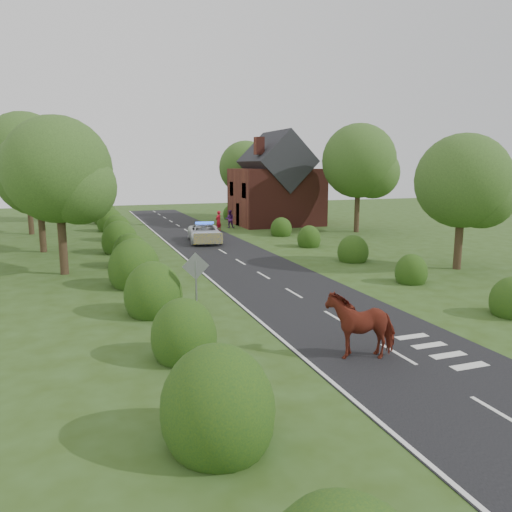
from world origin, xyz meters
name	(u,v)px	position (x,y,z in m)	size (l,w,h in m)	color
ground	(336,318)	(0.00, 0.00, 0.00)	(120.00, 120.00, 0.00)	#2F4915
road	(227,254)	(0.00, 15.00, 0.01)	(6.00, 70.00, 0.02)	black
road_markings	(211,261)	(-1.60, 12.93, 0.03)	(4.96, 70.00, 0.01)	white
hedgerow_left	(131,257)	(-6.51, 11.69, 0.75)	(2.75, 50.41, 3.00)	#1A4119
hedgerow_right	(343,249)	(6.60, 11.21, 0.55)	(2.10, 45.78, 2.10)	#1A4119
tree_left_a	(63,174)	(-9.75, 11.86, 5.34)	(5.74, 5.60, 8.38)	#332316
tree_left_b	(42,177)	(-11.25, 19.86, 5.04)	(5.74, 5.60, 8.07)	#332316
tree_left_c	(29,157)	(-12.70, 29.83, 6.53)	(6.97, 6.80, 10.22)	#332316
tree_left_d	(64,167)	(-10.23, 39.85, 5.64)	(6.15, 6.00, 8.89)	#332316
tree_right_a	(468,185)	(11.23, 5.87, 4.74)	(5.33, 5.20, 7.56)	#332316
tree_right_b	(363,164)	(14.29, 21.84, 5.94)	(6.56, 6.40, 9.40)	#332316
tree_right_c	(248,170)	(9.27, 37.85, 5.34)	(6.15, 6.00, 8.58)	#332316
road_sign	(196,275)	(-5.00, 2.00, 1.65)	(1.06, 0.08, 2.53)	gray
house	(276,186)	(9.49, 30.00, 3.79)	(8.00, 7.40, 9.17)	maroon
cow	(360,328)	(-1.10, -3.55, 0.83)	(1.24, 2.35, 1.67)	maroon
police_van	(205,233)	(-0.08, 20.67, 0.71)	(3.04, 5.40, 1.56)	silver
pedestrian_red	(218,221)	(2.66, 26.72, 0.91)	(0.66, 0.44, 1.82)	red
pedestrian_purple	(230,219)	(4.29, 28.62, 0.84)	(0.81, 0.63, 1.67)	#511C6E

